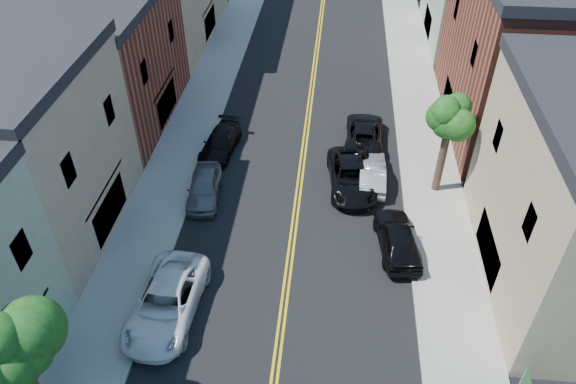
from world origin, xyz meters
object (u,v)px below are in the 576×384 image
(black_car_right, at_px, (398,238))
(black_suv_lane, at_px, (351,176))
(white_pickup, at_px, (166,302))
(grey_car_left, at_px, (204,187))
(silver_car_right, at_px, (372,173))
(black_car_left, at_px, (220,143))
(dark_car_right_far, at_px, (364,133))

(black_car_right, height_order, black_suv_lane, black_car_right)
(white_pickup, relative_size, grey_car_left, 1.37)
(silver_car_right, relative_size, black_suv_lane, 0.78)
(black_car_left, relative_size, black_suv_lane, 0.83)
(grey_car_left, height_order, dark_car_right_far, grey_car_left)
(black_car_right, xyz_separation_m, silver_car_right, (-1.16, 5.49, -0.09))
(white_pickup, height_order, grey_car_left, white_pickup)
(white_pickup, bearing_deg, silver_car_right, 51.59)
(white_pickup, relative_size, dark_car_right_far, 1.15)
(white_pickup, distance_m, silver_car_right, 14.17)
(black_car_left, xyz_separation_m, silver_car_right, (9.48, -2.31, 0.04))
(black_car_left, bearing_deg, white_pickup, -82.60)
(grey_car_left, bearing_deg, black_suv_lane, 7.17)
(black_car_right, height_order, silver_car_right, black_car_right)
(black_car_left, height_order, silver_car_right, silver_car_right)
(black_car_right, xyz_separation_m, black_suv_lane, (-2.37, 4.97, -0.04))
(grey_car_left, distance_m, black_car_left, 4.62)
(dark_car_right_far, bearing_deg, black_suv_lane, 82.80)
(grey_car_left, bearing_deg, black_car_left, 84.70)
(black_suv_lane, bearing_deg, black_car_right, -70.69)
(white_pickup, height_order, dark_car_right_far, white_pickup)
(black_car_left, height_order, black_suv_lane, black_suv_lane)
(silver_car_right, bearing_deg, black_car_left, -12.97)
(black_car_right, distance_m, dark_car_right_far, 9.89)
(black_car_right, bearing_deg, black_car_left, -44.04)
(black_car_left, height_order, black_car_right, black_car_right)
(black_car_left, xyz_separation_m, dark_car_right_far, (9.07, 1.96, 0.05))
(dark_car_right_far, bearing_deg, silver_car_right, 97.73)
(black_car_left, bearing_deg, black_car_right, -29.23)
(black_car_right, height_order, dark_car_right_far, black_car_right)
(grey_car_left, distance_m, black_suv_lane, 8.49)
(grey_car_left, distance_m, silver_car_right, 9.78)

